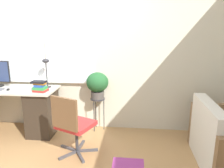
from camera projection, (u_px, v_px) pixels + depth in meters
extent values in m
plane|color=tan|center=(54.00, 143.00, 3.39)|extent=(14.00, 14.00, 0.00)
cube|color=beige|center=(63.00, 51.00, 3.70)|extent=(9.00, 0.06, 2.70)
cube|color=white|center=(21.00, 47.00, 3.73)|extent=(0.84, 0.02, 1.19)
cube|color=white|center=(20.00, 47.00, 3.72)|extent=(0.77, 0.01, 1.12)
cube|color=white|center=(69.00, 48.00, 3.64)|extent=(0.84, 0.02, 1.19)
cube|color=white|center=(69.00, 48.00, 3.63)|extent=(0.77, 0.01, 1.12)
cube|color=white|center=(47.00, 81.00, 3.83)|extent=(1.75, 0.11, 0.04)
cube|color=#33281E|center=(42.00, 112.00, 3.61)|extent=(0.40, 0.52, 0.74)
ellipsoid|color=black|center=(8.00, 89.00, 3.44)|extent=(0.04, 0.07, 0.03)
cylinder|color=#2D2D33|center=(48.00, 87.00, 3.63)|extent=(0.12, 0.12, 0.01)
cylinder|color=#2D2D33|center=(47.00, 74.00, 3.58)|extent=(0.02, 0.02, 0.41)
ellipsoid|color=#2D2D33|center=(46.00, 61.00, 3.53)|extent=(0.11, 0.11, 0.07)
cube|color=red|center=(41.00, 90.00, 3.38)|extent=(0.22, 0.19, 0.04)
cube|color=green|center=(40.00, 88.00, 3.36)|extent=(0.20, 0.16, 0.04)
cube|color=#2851B2|center=(40.00, 86.00, 3.35)|extent=(0.14, 0.12, 0.04)
cube|color=orange|center=(40.00, 84.00, 3.34)|extent=(0.18, 0.12, 0.03)
cube|color=black|center=(39.00, 82.00, 3.34)|extent=(0.22, 0.15, 0.03)
cube|color=#47474C|center=(69.00, 148.00, 3.20)|extent=(0.29, 0.15, 0.03)
cube|color=#47474C|center=(68.00, 155.00, 3.03)|extent=(0.22, 0.25, 0.03)
cube|color=#47474C|center=(80.00, 156.00, 3.00)|extent=(0.18, 0.27, 0.03)
cube|color=#47474C|center=(88.00, 150.00, 3.14)|extent=(0.30, 0.10, 0.03)
cube|color=#47474C|center=(81.00, 146.00, 3.27)|extent=(0.06, 0.30, 0.03)
cylinder|color=#333338|center=(77.00, 138.00, 3.08)|extent=(0.04, 0.04, 0.37)
cube|color=red|center=(76.00, 125.00, 3.03)|extent=(0.57, 0.56, 0.06)
cube|color=brown|center=(64.00, 114.00, 2.78)|extent=(0.39, 0.19, 0.42)
cube|color=white|center=(209.00, 119.00, 2.71)|extent=(0.16, 0.96, 0.39)
cube|color=olive|center=(215.00, 125.00, 3.26)|extent=(0.72, 0.09, 0.65)
cylinder|color=#333338|center=(98.00, 99.00, 3.71)|extent=(0.25, 0.25, 0.02)
cylinder|color=#333338|center=(104.00, 115.00, 3.77)|extent=(0.01, 0.01, 0.55)
cylinder|color=#333338|center=(96.00, 112.00, 3.87)|extent=(0.01, 0.01, 0.55)
cylinder|color=#333338|center=(94.00, 116.00, 3.70)|extent=(0.01, 0.01, 0.55)
cylinder|color=#514C47|center=(98.00, 95.00, 3.69)|extent=(0.22, 0.22, 0.12)
ellipsoid|color=#235B2D|center=(97.00, 82.00, 3.63)|extent=(0.37, 0.37, 0.33)
cube|color=#93337A|center=(128.00, 167.00, 2.19)|extent=(0.32, 0.27, 0.02)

